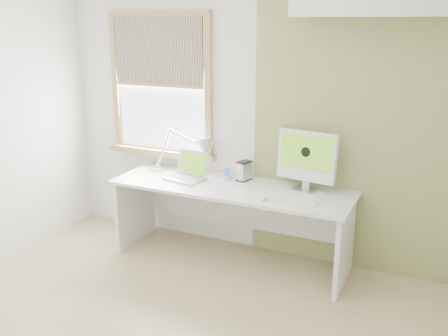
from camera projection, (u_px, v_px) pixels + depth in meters
The scene contains 11 objects.
room at pixel (153, 165), 3.11m from camera, with size 4.04×3.54×2.64m.
accent_wall at pixel (366, 127), 4.22m from camera, with size 2.00×0.02×2.60m, color #859556.
window at pixel (160, 86), 4.93m from camera, with size 1.20×0.14×1.42m.
desk at pixel (233, 204), 4.62m from camera, with size 2.20×0.70×0.73m.
desk_lamp at pixel (196, 151), 4.81m from camera, with size 0.77×0.31×0.43m.
laptop at pixel (188, 172), 4.71m from camera, with size 0.41×0.35×0.25m.
phone_dock at pixel (228, 176), 4.67m from camera, with size 0.09×0.09×0.14m.
external_drive at pixel (244, 171), 4.65m from camera, with size 0.13×0.16×0.18m.
imac at pixel (307, 157), 4.34m from camera, with size 0.54×0.21×0.52m.
keyboard at pixel (293, 201), 4.11m from camera, with size 0.40×0.12×0.02m.
mouse at pixel (263, 198), 4.17m from camera, with size 0.06×0.10×0.03m, color white.
Camera 1 is at (1.65, -2.53, 2.17)m, focal length 40.18 mm.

